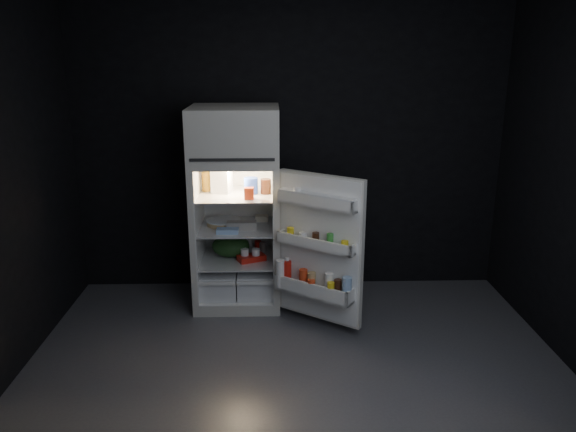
{
  "coord_description": "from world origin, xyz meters",
  "views": [
    {
      "loc": [
        -0.16,
        -3.51,
        2.23
      ],
      "look_at": [
        -0.03,
        1.0,
        0.9
      ],
      "focal_mm": 35.0,
      "sensor_mm": 36.0,
      "label": 1
    }
  ],
  "objects_px": {
    "milk_jug": "(222,179)",
    "yogurt_tray": "(252,258)",
    "fridge_door": "(318,251)",
    "refrigerator": "(236,200)",
    "egg_carton": "(242,226)"
  },
  "relations": [
    {
      "from": "fridge_door",
      "to": "yogurt_tray",
      "type": "distance_m",
      "value": 0.77
    },
    {
      "from": "refrigerator",
      "to": "egg_carton",
      "type": "bearing_deg",
      "value": -69.48
    },
    {
      "from": "milk_jug",
      "to": "yogurt_tray",
      "type": "distance_m",
      "value": 0.75
    },
    {
      "from": "milk_jug",
      "to": "yogurt_tray",
      "type": "bearing_deg",
      "value": -13.39
    },
    {
      "from": "fridge_door",
      "to": "egg_carton",
      "type": "distance_m",
      "value": 0.79
    },
    {
      "from": "refrigerator",
      "to": "egg_carton",
      "type": "height_order",
      "value": "refrigerator"
    },
    {
      "from": "milk_jug",
      "to": "yogurt_tray",
      "type": "height_order",
      "value": "milk_jug"
    },
    {
      "from": "fridge_door",
      "to": "yogurt_tray",
      "type": "relative_size",
      "value": 5.11
    },
    {
      "from": "egg_carton",
      "to": "refrigerator",
      "type": "bearing_deg",
      "value": 108.86
    },
    {
      "from": "milk_jug",
      "to": "refrigerator",
      "type": "bearing_deg",
      "value": 6.64
    },
    {
      "from": "refrigerator",
      "to": "fridge_door",
      "type": "xyz_separation_m",
      "value": [
        0.68,
        -0.59,
        -0.27
      ]
    },
    {
      "from": "fridge_door",
      "to": "milk_jug",
      "type": "relative_size",
      "value": 5.08
    },
    {
      "from": "fridge_door",
      "to": "milk_jug",
      "type": "bearing_deg",
      "value": 143.0
    },
    {
      "from": "yogurt_tray",
      "to": "milk_jug",
      "type": "bearing_deg",
      "value": 129.01
    },
    {
      "from": "fridge_door",
      "to": "refrigerator",
      "type": "bearing_deg",
      "value": 139.03
    }
  ]
}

